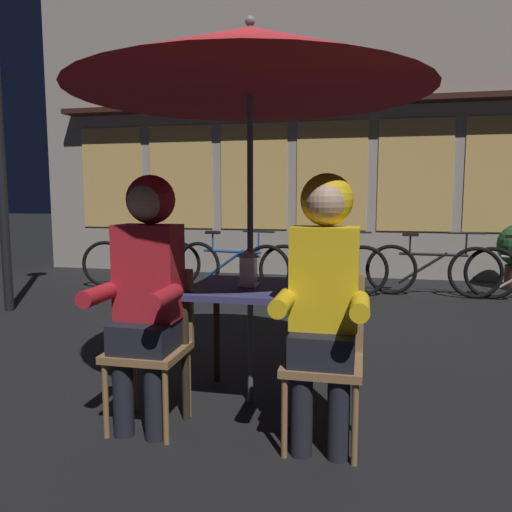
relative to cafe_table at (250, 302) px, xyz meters
name	(u,v)px	position (x,y,z in m)	size (l,w,h in m)	color
ground_plane	(250,402)	(0.00, 0.00, -0.64)	(60.00, 60.00, 0.00)	black
cafe_table	(250,302)	(0.00, 0.00, 0.00)	(0.72, 0.72, 0.74)	navy
patio_umbrella	(250,61)	(0.00, 0.00, 1.42)	(2.10, 2.10, 2.31)	#4C4C51
lantern	(249,266)	(-0.01, 0.00, 0.22)	(0.11, 0.11, 0.23)	white
chair_left	(153,338)	(-0.48, -0.37, -0.15)	(0.40, 0.40, 0.87)	olive
chair_right	(324,349)	(0.48, -0.37, -0.15)	(0.40, 0.40, 0.87)	olive
person_left_hooded	(147,277)	(-0.48, -0.43, 0.21)	(0.45, 0.56, 1.40)	black
person_right_hooded	(324,283)	(0.48, -0.43, 0.21)	(0.45, 0.56, 1.40)	black
shopfront_building	(334,83)	(0.15, 5.39, 2.45)	(10.00, 0.93, 6.20)	#9E9389
bicycle_nearest	(141,263)	(-2.40, 3.56, -0.29)	(1.65, 0.40, 0.84)	black
bicycle_second	(232,266)	(-1.06, 3.51, -0.29)	(1.66, 0.35, 0.84)	black
bicycle_third	(323,269)	(0.15, 3.54, -0.29)	(1.68, 0.20, 0.84)	black
bicycle_fourth	(432,270)	(1.53, 3.73, -0.29)	(1.68, 0.14, 0.84)	black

